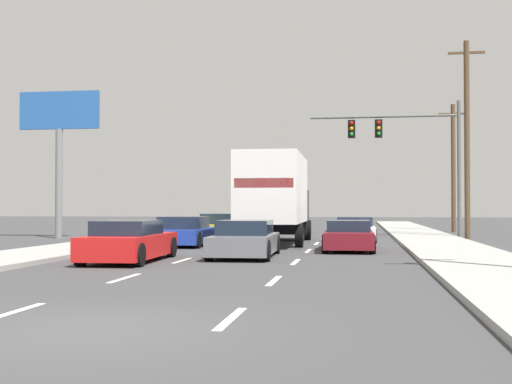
{
  "coord_description": "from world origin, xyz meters",
  "views": [
    {
      "loc": [
        3.54,
        -8.39,
        1.62
      ],
      "look_at": [
        -0.01,
        14.74,
        2.12
      ],
      "focal_mm": 47.27,
      "sensor_mm": 36.0,
      "label": 1
    }
  ],
  "objects_px": {
    "car_gray": "(245,240)",
    "utility_pole_far": "(453,166)",
    "traffic_signal_mast": "(397,139)",
    "roadside_billboard": "(59,133)",
    "car_yellow": "(220,227)",
    "car_blue": "(185,232)",
    "car_red": "(129,242)",
    "box_truck": "(276,195)",
    "car_maroon": "(349,236)",
    "car_white": "(354,230)",
    "utility_pole_mid": "(467,137)"
  },
  "relations": [
    {
      "from": "car_gray",
      "to": "utility_pole_far",
      "type": "xyz_separation_m",
      "value": [
        9.5,
        22.57,
        3.63
      ]
    },
    {
      "from": "roadside_billboard",
      "to": "car_yellow",
      "type": "bearing_deg",
      "value": 5.71
    },
    {
      "from": "car_maroon",
      "to": "utility_pole_far",
      "type": "bearing_deg",
      "value": 71.52
    },
    {
      "from": "car_blue",
      "to": "car_gray",
      "type": "bearing_deg",
      "value": -58.88
    },
    {
      "from": "car_yellow",
      "to": "roadside_billboard",
      "type": "distance_m",
      "value": 9.59
    },
    {
      "from": "car_red",
      "to": "roadside_billboard",
      "type": "xyz_separation_m",
      "value": [
        -8.48,
        13.4,
        4.83
      ]
    },
    {
      "from": "car_gray",
      "to": "car_white",
      "type": "height_order",
      "value": "car_gray"
    },
    {
      "from": "car_gray",
      "to": "car_maroon",
      "type": "height_order",
      "value": "car_gray"
    },
    {
      "from": "car_maroon",
      "to": "box_truck",
      "type": "bearing_deg",
      "value": 129.93
    },
    {
      "from": "car_yellow",
      "to": "car_blue",
      "type": "relative_size",
      "value": 0.94
    },
    {
      "from": "car_yellow",
      "to": "utility_pole_mid",
      "type": "height_order",
      "value": "utility_pole_mid"
    },
    {
      "from": "car_blue",
      "to": "traffic_signal_mast",
      "type": "relative_size",
      "value": 0.58
    },
    {
      "from": "car_gray",
      "to": "car_red",
      "type": "bearing_deg",
      "value": -144.9
    },
    {
      "from": "box_truck",
      "to": "utility_pole_mid",
      "type": "xyz_separation_m",
      "value": [
        8.94,
        6.15,
        3.0
      ]
    },
    {
      "from": "car_blue",
      "to": "car_red",
      "type": "relative_size",
      "value": 1.0
    },
    {
      "from": "car_blue",
      "to": "utility_pole_far",
      "type": "bearing_deg",
      "value": 52.23
    },
    {
      "from": "traffic_signal_mast",
      "to": "roadside_billboard",
      "type": "bearing_deg",
      "value": -165.37
    },
    {
      "from": "car_yellow",
      "to": "car_red",
      "type": "height_order",
      "value": "car_yellow"
    },
    {
      "from": "car_gray",
      "to": "utility_pole_far",
      "type": "height_order",
      "value": "utility_pole_far"
    },
    {
      "from": "car_maroon",
      "to": "car_blue",
      "type": "bearing_deg",
      "value": 163.54
    },
    {
      "from": "car_blue",
      "to": "car_white",
      "type": "height_order",
      "value": "car_blue"
    },
    {
      "from": "traffic_signal_mast",
      "to": "utility_pole_mid",
      "type": "distance_m",
      "value": 3.86
    },
    {
      "from": "box_truck",
      "to": "car_gray",
      "type": "height_order",
      "value": "box_truck"
    },
    {
      "from": "box_truck",
      "to": "car_white",
      "type": "relative_size",
      "value": 2.12
    },
    {
      "from": "car_red",
      "to": "car_blue",
      "type": "bearing_deg",
      "value": 92.9
    },
    {
      "from": "utility_pole_mid",
      "to": "car_yellow",
      "type": "bearing_deg",
      "value": -172.09
    },
    {
      "from": "car_white",
      "to": "utility_pole_far",
      "type": "relative_size",
      "value": 0.53
    },
    {
      "from": "car_blue",
      "to": "utility_pole_mid",
      "type": "distance_m",
      "value": 15.5
    },
    {
      "from": "car_maroon",
      "to": "utility_pole_far",
      "type": "distance_m",
      "value": 20.12
    },
    {
      "from": "car_white",
      "to": "utility_pole_far",
      "type": "distance_m",
      "value": 14.25
    },
    {
      "from": "car_yellow",
      "to": "traffic_signal_mast",
      "type": "xyz_separation_m",
      "value": [
        8.99,
        3.67,
        4.66
      ]
    },
    {
      "from": "car_yellow",
      "to": "box_truck",
      "type": "distance_m",
      "value": 5.78
    },
    {
      "from": "car_yellow",
      "to": "car_red",
      "type": "xyz_separation_m",
      "value": [
        0.23,
        -14.23,
        -0.01
      ]
    },
    {
      "from": "car_yellow",
      "to": "car_blue",
      "type": "height_order",
      "value": "car_yellow"
    },
    {
      "from": "car_blue",
      "to": "traffic_signal_mast",
      "type": "height_order",
      "value": "traffic_signal_mast"
    },
    {
      "from": "traffic_signal_mast",
      "to": "car_yellow",
      "type": "bearing_deg",
      "value": -157.77
    },
    {
      "from": "car_white",
      "to": "traffic_signal_mast",
      "type": "distance_m",
      "value": 7.6
    },
    {
      "from": "car_blue",
      "to": "car_yellow",
      "type": "bearing_deg",
      "value": 88.38
    },
    {
      "from": "box_truck",
      "to": "car_maroon",
      "type": "distance_m",
      "value": 5.21
    },
    {
      "from": "box_truck",
      "to": "traffic_signal_mast",
      "type": "xyz_separation_m",
      "value": [
        5.62,
        8.12,
        3.12
      ]
    },
    {
      "from": "car_red",
      "to": "utility_pole_mid",
      "type": "height_order",
      "value": "utility_pole_mid"
    },
    {
      "from": "car_blue",
      "to": "car_gray",
      "type": "height_order",
      "value": "car_blue"
    },
    {
      "from": "car_yellow",
      "to": "box_truck",
      "type": "height_order",
      "value": "box_truck"
    },
    {
      "from": "car_yellow",
      "to": "roadside_billboard",
      "type": "height_order",
      "value": "roadside_billboard"
    },
    {
      "from": "car_white",
      "to": "car_maroon",
      "type": "relative_size",
      "value": 0.91
    },
    {
      "from": "car_red",
      "to": "utility_pole_far",
      "type": "xyz_separation_m",
      "value": [
        12.59,
        24.74,
        3.6
      ]
    },
    {
      "from": "car_white",
      "to": "traffic_signal_mast",
      "type": "relative_size",
      "value": 0.54
    },
    {
      "from": "car_yellow",
      "to": "roadside_billboard",
      "type": "relative_size",
      "value": 0.58
    },
    {
      "from": "box_truck",
      "to": "car_gray",
      "type": "bearing_deg",
      "value": -90.35
    },
    {
      "from": "car_yellow",
      "to": "car_maroon",
      "type": "distance_m",
      "value": 10.53
    }
  ]
}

